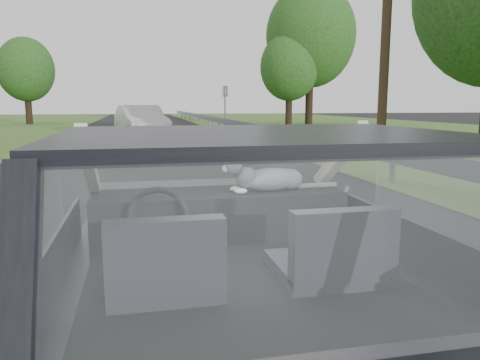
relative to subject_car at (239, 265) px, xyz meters
name	(u,v)px	position (x,y,z in m)	size (l,w,h in m)	color
subject_car	(239,265)	(0.00, 0.00, 0.00)	(1.80, 4.00, 1.45)	black
dashboard	(219,214)	(0.00, 0.62, 0.12)	(1.58, 0.45, 0.30)	black
driver_seat	(165,259)	(-0.40, -0.29, 0.16)	(0.50, 0.72, 0.42)	black
passenger_seat	(334,248)	(0.40, -0.29, 0.16)	(0.50, 0.72, 0.42)	black
steering_wheel	(158,218)	(-0.40, 0.33, 0.20)	(0.36, 0.36, 0.04)	black
cat	(271,178)	(0.33, 0.58, 0.36)	(0.57, 0.18, 0.26)	gray
guardrail	(313,139)	(4.30, 10.00, -0.15)	(0.05, 90.00, 0.32)	slate
other_car	(141,123)	(-0.32, 18.16, 0.02)	(1.79, 4.54, 1.49)	silver
highway_sign	(225,108)	(4.83, 26.21, 0.58)	(0.10, 1.04, 2.61)	#0F441A
utility_pole	(387,9)	(6.72, 10.64, 3.54)	(0.28, 0.28, 8.54)	#362615
tree_2	(289,81)	(10.37, 30.58, 2.47)	(4.21, 4.21, 6.38)	#16390F
tree_3	(310,57)	(12.29, 31.52, 4.28)	(6.60, 6.60, 10.00)	#16390F
tree_6	(27,82)	(-8.41, 35.87, 2.39)	(4.11, 4.11, 6.23)	#16390F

